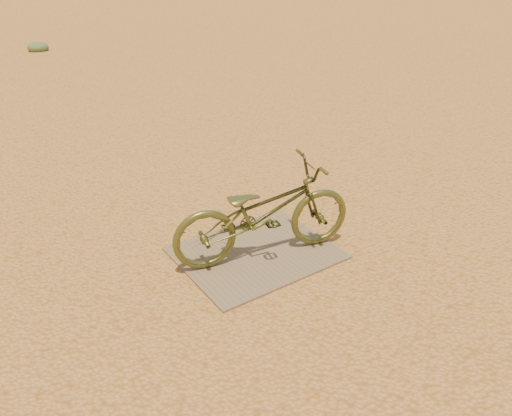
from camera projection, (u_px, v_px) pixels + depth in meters
ground at (191, 259)px, 4.89m from camera, size 120.00×120.00×0.00m
plywood_board at (256, 253)px, 4.96m from camera, size 1.48×1.20×0.02m
bicycle at (264, 212)px, 4.70m from camera, size 1.88×1.00×0.94m
kale_b at (39, 51)px, 14.41m from camera, size 0.59×0.59×0.32m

